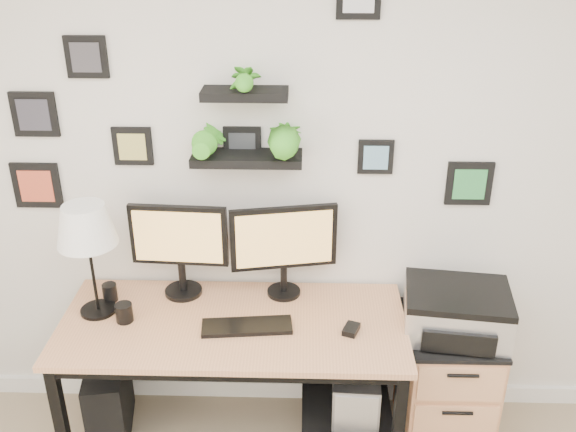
{
  "coord_description": "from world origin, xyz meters",
  "views": [
    {
      "loc": [
        -0.04,
        -0.81,
        2.48
      ],
      "look_at": [
        -0.11,
        1.83,
        1.2
      ],
      "focal_mm": 40.0,
      "sensor_mm": 36.0,
      "label": 1
    }
  ],
  "objects_px": {
    "printer": "(456,311)",
    "pc_tower_black": "(109,398)",
    "mug": "(124,313)",
    "pc_tower_grey": "(354,399)",
    "table_lamp": "(86,228)",
    "monitor_left": "(179,244)",
    "desk": "(242,339)",
    "monitor_right": "(284,244)",
    "file_cabinet": "(445,383)"
  },
  "relations": [
    {
      "from": "mug",
      "to": "pc_tower_black",
      "type": "distance_m",
      "value": 0.61
    },
    {
      "from": "monitor_left",
      "to": "monitor_right",
      "type": "xyz_separation_m",
      "value": [
        0.5,
        0.01,
        0.0
      ]
    },
    {
      "from": "monitor_left",
      "to": "mug",
      "type": "distance_m",
      "value": 0.41
    },
    {
      "from": "pc_tower_black",
      "to": "printer",
      "type": "distance_m",
      "value": 1.79
    },
    {
      "from": "mug",
      "to": "monitor_left",
      "type": "bearing_deg",
      "value": 46.19
    },
    {
      "from": "desk",
      "to": "mug",
      "type": "xyz_separation_m",
      "value": [
        -0.53,
        -0.04,
        0.17
      ]
    },
    {
      "from": "table_lamp",
      "to": "pc_tower_black",
      "type": "distance_m",
      "value": 0.98
    },
    {
      "from": "mug",
      "to": "pc_tower_grey",
      "type": "xyz_separation_m",
      "value": [
        1.09,
        0.07,
        -0.55
      ]
    },
    {
      "from": "printer",
      "to": "pc_tower_black",
      "type": "bearing_deg",
      "value": 179.9
    },
    {
      "from": "desk",
      "to": "pc_tower_grey",
      "type": "xyz_separation_m",
      "value": [
        0.55,
        0.03,
        -0.38
      ]
    },
    {
      "from": "table_lamp",
      "to": "pc_tower_black",
      "type": "xyz_separation_m",
      "value": [
        -0.02,
        0.01,
        -0.98
      ]
    },
    {
      "from": "pc_tower_black",
      "to": "pc_tower_grey",
      "type": "xyz_separation_m",
      "value": [
        1.25,
        -0.01,
        0.04
      ]
    },
    {
      "from": "monitor_left",
      "to": "printer",
      "type": "xyz_separation_m",
      "value": [
        1.31,
        -0.16,
        -0.25
      ]
    },
    {
      "from": "monitor_right",
      "to": "mug",
      "type": "bearing_deg",
      "value": -161.14
    },
    {
      "from": "pc_tower_black",
      "to": "pc_tower_grey",
      "type": "height_order",
      "value": "pc_tower_grey"
    },
    {
      "from": "pc_tower_grey",
      "to": "desk",
      "type": "bearing_deg",
      "value": -177.19
    },
    {
      "from": "mug",
      "to": "printer",
      "type": "relative_size",
      "value": 0.17
    },
    {
      "from": "desk",
      "to": "pc_tower_grey",
      "type": "bearing_deg",
      "value": 2.81
    },
    {
      "from": "desk",
      "to": "table_lamp",
      "type": "xyz_separation_m",
      "value": [
        -0.68,
        0.03,
        0.57
      ]
    },
    {
      "from": "pc_tower_black",
      "to": "printer",
      "type": "height_order",
      "value": "printer"
    },
    {
      "from": "monitor_right",
      "to": "mug",
      "type": "relative_size",
      "value": 5.68
    },
    {
      "from": "mug",
      "to": "monitor_right",
      "type": "bearing_deg",
      "value": 18.86
    },
    {
      "from": "pc_tower_grey",
      "to": "printer",
      "type": "bearing_deg",
      "value": 1.08
    },
    {
      "from": "mug",
      "to": "pc_tower_grey",
      "type": "relative_size",
      "value": 0.18
    },
    {
      "from": "table_lamp",
      "to": "file_cabinet",
      "type": "xyz_separation_m",
      "value": [
        1.68,
        0.03,
        -0.86
      ]
    },
    {
      "from": "printer",
      "to": "table_lamp",
      "type": "bearing_deg",
      "value": -179.87
    },
    {
      "from": "table_lamp",
      "to": "printer",
      "type": "height_order",
      "value": "table_lamp"
    },
    {
      "from": "pc_tower_black",
      "to": "file_cabinet",
      "type": "xyz_separation_m",
      "value": [
        1.7,
        0.02,
        0.13
      ]
    },
    {
      "from": "monitor_right",
      "to": "pc_tower_grey",
      "type": "relative_size",
      "value": 1.0
    },
    {
      "from": "monitor_right",
      "to": "file_cabinet",
      "type": "relative_size",
      "value": 0.75
    },
    {
      "from": "desk",
      "to": "pc_tower_grey",
      "type": "relative_size",
      "value": 3.15
    },
    {
      "from": "monitor_left",
      "to": "pc_tower_black",
      "type": "height_order",
      "value": "monitor_left"
    },
    {
      "from": "mug",
      "to": "desk",
      "type": "bearing_deg",
      "value": 4.51
    },
    {
      "from": "table_lamp",
      "to": "monitor_right",
      "type": "bearing_deg",
      "value": 11.31
    },
    {
      "from": "monitor_right",
      "to": "monitor_left",
      "type": "bearing_deg",
      "value": -178.87
    },
    {
      "from": "desk",
      "to": "file_cabinet",
      "type": "distance_m",
      "value": 1.05
    },
    {
      "from": "pc_tower_black",
      "to": "printer",
      "type": "xyz_separation_m",
      "value": [
        1.7,
        -0.0,
        0.57
      ]
    },
    {
      "from": "monitor_left",
      "to": "table_lamp",
      "type": "distance_m",
      "value": 0.44
    },
    {
      "from": "mug",
      "to": "file_cabinet",
      "type": "bearing_deg",
      "value": 3.73
    },
    {
      "from": "file_cabinet",
      "to": "printer",
      "type": "bearing_deg",
      "value": -89.85
    },
    {
      "from": "monitor_left",
      "to": "pc_tower_black",
      "type": "relative_size",
      "value": 1.14
    },
    {
      "from": "desk",
      "to": "table_lamp",
      "type": "bearing_deg",
      "value": 177.33
    },
    {
      "from": "monitor_right",
      "to": "pc_tower_grey",
      "type": "distance_m",
      "value": 0.88
    },
    {
      "from": "pc_tower_black",
      "to": "monitor_right",
      "type": "bearing_deg",
      "value": 1.29
    },
    {
      "from": "desk",
      "to": "mug",
      "type": "height_order",
      "value": "mug"
    },
    {
      "from": "mug",
      "to": "printer",
      "type": "distance_m",
      "value": 1.54
    },
    {
      "from": "mug",
      "to": "pc_tower_black",
      "type": "bearing_deg",
      "value": 153.82
    },
    {
      "from": "table_lamp",
      "to": "monitor_left",
      "type": "bearing_deg",
      "value": 23.76
    },
    {
      "from": "desk",
      "to": "mug",
      "type": "distance_m",
      "value": 0.56
    },
    {
      "from": "pc_tower_grey",
      "to": "monitor_left",
      "type": "bearing_deg",
      "value": 168.81
    }
  ]
}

